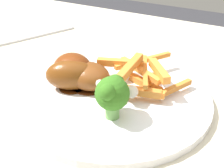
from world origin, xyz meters
TOP-DOWN VIEW (x-y plane):
  - dining_table at (0.00, 0.00)m, footprint 1.13×0.84m
  - dinner_plate at (0.02, -0.00)m, footprint 0.30×0.30m
  - broccoli_floret_front at (0.04, -0.05)m, footprint 0.05×0.05m
  - carrot_fries_pile at (0.05, 0.03)m, footprint 0.15×0.15m
  - chicken_drumstick_near at (-0.02, -0.00)m, footprint 0.12×0.06m
  - chicken_drumstick_far at (-0.05, 0.00)m, footprint 0.13×0.08m
  - chicken_drumstick_extra at (-0.04, -0.01)m, footprint 0.13×0.09m
  - fork at (-0.26, 0.15)m, footprint 0.09×0.18m

SIDE VIEW (x-z plane):
  - dining_table at x=0.00m, z-range 0.26..1.00m
  - fork at x=-0.26m, z-range 0.73..0.74m
  - dinner_plate at x=0.02m, z-range 0.73..0.75m
  - chicken_drumstick_near at x=-0.02m, z-range 0.74..0.79m
  - chicken_drumstick_extra at x=-0.04m, z-range 0.74..0.79m
  - carrot_fries_pile at x=0.05m, z-range 0.74..0.79m
  - chicken_drumstick_far at x=-0.05m, z-range 0.74..0.79m
  - broccoli_floret_front at x=0.04m, z-range 0.75..0.81m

